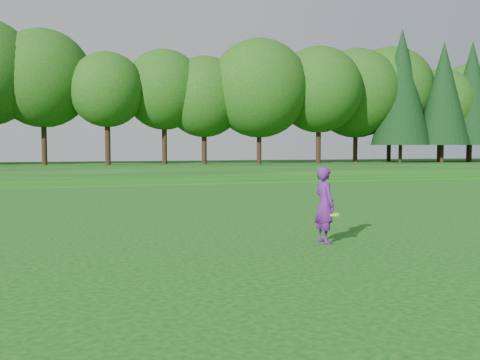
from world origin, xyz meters
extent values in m
plane|color=#10420C|center=(0.00, 0.00, 0.00)|extent=(140.00, 140.00, 0.00)
cube|color=#10420C|center=(0.00, 34.00, 0.30)|extent=(130.00, 30.00, 0.60)
cube|color=gray|center=(0.00, 20.00, 0.02)|extent=(130.00, 1.60, 0.04)
imported|color=#551974|center=(1.23, -0.35, 0.93)|extent=(0.51, 0.72, 1.86)
cylinder|color=#A1FD28|center=(1.37, -0.57, 0.73)|extent=(0.28, 0.28, 0.07)
camera|label=1|loc=(-4.21, -12.16, 2.37)|focal=40.00mm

